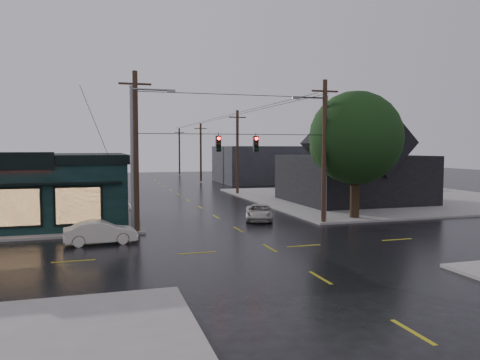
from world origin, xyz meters
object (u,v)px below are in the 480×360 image
object	(u,v)px
corner_tree	(356,138)
sedan_cream	(101,232)
utility_pole_ne	(323,224)
suv_silver	(259,212)
utility_pole_nw	(137,233)

from	to	relation	value
corner_tree	sedan_cream	bearing A→B (deg)	-168.17
utility_pole_ne	suv_silver	world-z (taller)	utility_pole_ne
utility_pole_nw	sedan_cream	size ratio (longest dim) A/B	2.54
utility_pole_ne	sedan_cream	world-z (taller)	utility_pole_ne
utility_pole_ne	sedan_cream	bearing A→B (deg)	-169.96
utility_pole_nw	utility_pole_ne	size ratio (longest dim) A/B	1.00
utility_pole_nw	suv_silver	distance (m)	9.57
sedan_cream	suv_silver	size ratio (longest dim) A/B	0.95
corner_tree	suv_silver	xyz separation A→B (m)	(-7.06, 1.66, -5.54)
sedan_cream	suv_silver	bearing A→B (deg)	-68.07
utility_pole_nw	suv_silver	world-z (taller)	utility_pole_nw
utility_pole_ne	suv_silver	distance (m)	4.83
corner_tree	suv_silver	bearing A→B (deg)	166.74
utility_pole_nw	suv_silver	xyz separation A→B (m)	(9.12, 2.82, 0.58)
utility_pole_ne	corner_tree	bearing A→B (deg)	20.00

